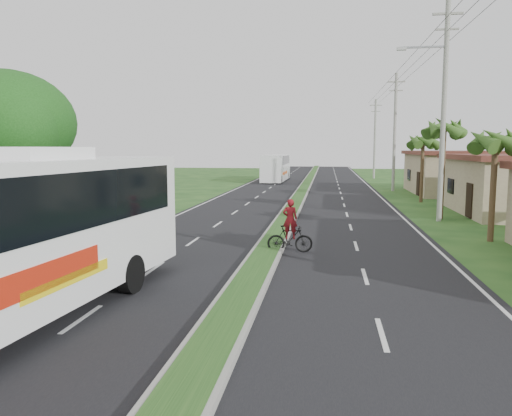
# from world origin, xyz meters

# --- Properties ---
(ground) EXTENTS (180.00, 180.00, 0.00)m
(ground) POSITION_xyz_m (0.00, 0.00, 0.00)
(ground) COLOR #1D4419
(ground) RESTS_ON ground
(road_asphalt) EXTENTS (14.00, 160.00, 0.02)m
(road_asphalt) POSITION_xyz_m (0.00, 20.00, 0.01)
(road_asphalt) COLOR black
(road_asphalt) RESTS_ON ground
(median_strip) EXTENTS (1.20, 160.00, 0.18)m
(median_strip) POSITION_xyz_m (0.00, 20.00, 0.10)
(median_strip) COLOR gray
(median_strip) RESTS_ON ground
(lane_edge_left) EXTENTS (0.12, 160.00, 0.01)m
(lane_edge_left) POSITION_xyz_m (-6.70, 20.00, 0.00)
(lane_edge_left) COLOR silver
(lane_edge_left) RESTS_ON ground
(lane_edge_right) EXTENTS (0.12, 160.00, 0.01)m
(lane_edge_right) POSITION_xyz_m (6.70, 20.00, 0.00)
(lane_edge_right) COLOR silver
(lane_edge_right) RESTS_ON ground
(shop_far) EXTENTS (8.60, 11.60, 3.82)m
(shop_far) POSITION_xyz_m (14.00, 36.00, 1.93)
(shop_far) COLOR #9E856A
(shop_far) RESTS_ON ground
(palm_verge_b) EXTENTS (2.40, 2.40, 5.05)m
(palm_verge_b) POSITION_xyz_m (9.40, 12.00, 4.36)
(palm_verge_b) COLOR #473321
(palm_verge_b) RESTS_ON ground
(palm_verge_c) EXTENTS (2.40, 2.40, 5.85)m
(palm_verge_c) POSITION_xyz_m (8.80, 19.00, 5.12)
(palm_verge_c) COLOR #473321
(palm_verge_c) RESTS_ON ground
(palm_verge_d) EXTENTS (2.40, 2.40, 5.25)m
(palm_verge_d) POSITION_xyz_m (9.30, 28.00, 4.55)
(palm_verge_d) COLOR #473321
(palm_verge_d) RESTS_ON ground
(shade_tree) EXTENTS (6.30, 6.00, 7.54)m
(shade_tree) POSITION_xyz_m (-12.11, 10.02, 5.03)
(shade_tree) COLOR #473321
(shade_tree) RESTS_ON ground
(utility_pole_b) EXTENTS (3.20, 0.28, 12.00)m
(utility_pole_b) POSITION_xyz_m (8.47, 18.00, 6.26)
(utility_pole_b) COLOR gray
(utility_pole_b) RESTS_ON ground
(utility_pole_c) EXTENTS (1.60, 0.28, 11.00)m
(utility_pole_c) POSITION_xyz_m (8.50, 38.00, 5.67)
(utility_pole_c) COLOR gray
(utility_pole_c) RESTS_ON ground
(utility_pole_d) EXTENTS (1.60, 0.28, 10.50)m
(utility_pole_d) POSITION_xyz_m (8.50, 58.00, 5.42)
(utility_pole_d) COLOR gray
(utility_pole_d) RESTS_ON ground
(coach_bus_main) EXTENTS (3.81, 12.88, 4.10)m
(coach_bus_main) POSITION_xyz_m (-4.67, -0.93, 2.26)
(coach_bus_main) COLOR white
(coach_bus_main) RESTS_ON ground
(coach_bus_far) EXTENTS (2.59, 11.17, 3.24)m
(coach_bus_far) POSITION_xyz_m (-3.97, 50.34, 1.84)
(coach_bus_far) COLOR white
(coach_bus_far) RESTS_ON ground
(motorcyclist) EXTENTS (1.80, 0.65, 2.12)m
(motorcyclist) POSITION_xyz_m (0.86, 8.37, 0.74)
(motorcyclist) COLOR black
(motorcyclist) RESTS_ON ground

